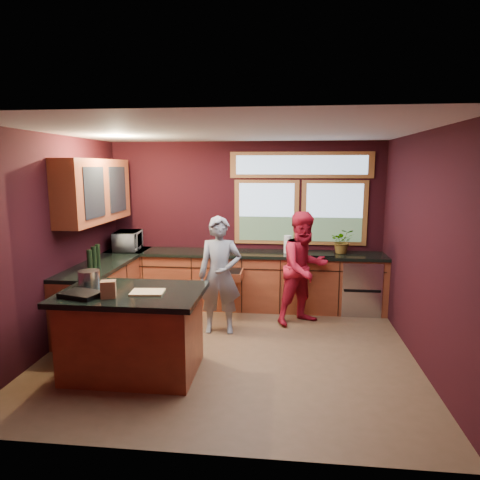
% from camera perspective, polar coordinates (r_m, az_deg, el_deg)
% --- Properties ---
extents(floor, '(4.50, 4.50, 0.00)m').
position_cam_1_polar(floor, '(5.59, -1.32, -14.46)').
color(floor, brown).
rests_on(floor, ground).
extents(room_shell, '(4.52, 4.02, 2.71)m').
position_cam_1_polar(room_shell, '(5.55, -7.10, 4.58)').
color(room_shell, black).
rests_on(room_shell, ground).
extents(back_counter, '(4.50, 0.64, 0.93)m').
position_cam_1_polar(back_counter, '(7.01, 2.11, -5.37)').
color(back_counter, maroon).
rests_on(back_counter, floor).
extents(left_counter, '(0.64, 2.30, 0.93)m').
position_cam_1_polar(left_counter, '(6.71, -17.19, -6.48)').
color(left_counter, maroon).
rests_on(left_counter, floor).
extents(island, '(1.55, 1.05, 0.95)m').
position_cam_1_polar(island, '(5.01, -14.06, -11.76)').
color(island, maroon).
rests_on(island, floor).
extents(person_grey, '(0.62, 0.44, 1.63)m').
position_cam_1_polar(person_grey, '(5.91, -2.70, -4.72)').
color(person_grey, slate).
rests_on(person_grey, floor).
extents(person_red, '(1.02, 0.97, 1.66)m').
position_cam_1_polar(person_red, '(6.31, 8.55, -3.75)').
color(person_red, '#A61326').
rests_on(person_red, floor).
extents(microwave, '(0.45, 0.61, 0.31)m').
position_cam_1_polar(microwave, '(7.30, -14.73, -0.09)').
color(microwave, '#999999').
rests_on(microwave, left_counter).
extents(potted_plant, '(0.36, 0.31, 0.39)m').
position_cam_1_polar(potted_plant, '(6.96, 13.49, -0.15)').
color(potted_plant, '#999999').
rests_on(potted_plant, back_counter).
extents(paper_towel, '(0.12, 0.12, 0.28)m').
position_cam_1_polar(paper_towel, '(6.86, 6.36, -0.57)').
color(paper_towel, silver).
rests_on(paper_towel, back_counter).
extents(cutting_board, '(0.37, 0.28, 0.02)m').
position_cam_1_polar(cutting_board, '(4.75, -12.23, -6.81)').
color(cutting_board, tan).
rests_on(cutting_board, island).
extents(stock_pot, '(0.24, 0.24, 0.18)m').
position_cam_1_polar(stock_pot, '(5.19, -19.48, -4.84)').
color(stock_pot, '#ADADB2').
rests_on(stock_pot, island).
extents(paper_bag, '(0.18, 0.16, 0.18)m').
position_cam_1_polar(paper_bag, '(4.67, -17.14, -6.29)').
color(paper_bag, brown).
rests_on(paper_bag, island).
extents(black_tray, '(0.46, 0.38, 0.05)m').
position_cam_1_polar(black_tray, '(4.81, -20.41, -6.81)').
color(black_tray, black).
rests_on(black_tray, island).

